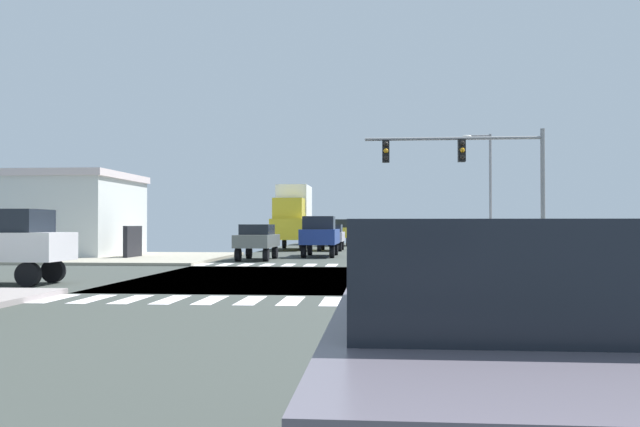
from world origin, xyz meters
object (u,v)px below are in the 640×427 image
Objects in this scene: street_lamp at (486,182)px; pickup_crossing_1 at (320,234)px; sedan_middle_4 at (491,354)px; sedan_queued_2 at (257,239)px; sedan_inner_5 at (331,235)px; bank_building at (33,215)px; suv_leading_2 at (340,230)px; box_truck_outer_1 at (293,215)px; traffic_signal_mast at (470,164)px; sedan_farside_1 at (310,233)px.

pickup_crossing_1 is (-9.91, -2.26, -3.17)m from street_lamp.
sedan_middle_4 is (4.00, -35.30, -0.17)m from pickup_crossing_1.
sedan_queued_2 and sedan_inner_5 have the same top height.
bank_building is 3.00× the size of sedan_middle_4.
suv_leading_2 is (-9.91, 18.12, -3.06)m from street_lamp.
street_lamp is 1.60× the size of suv_leading_2.
sedan_queued_2 is at bearing -154.05° from street_lamp.
box_truck_outer_1 is (-3.00, 11.05, 1.27)m from pickup_crossing_1.
traffic_signal_mast is at bearing 112.64° from sedan_inner_5.
sedan_middle_4 is at bearing -58.52° from bank_building.
box_truck_outer_1 is at bearing -74.81° from pickup_crossing_1.
pickup_crossing_1 is 9.20m from sedan_inner_5.
sedan_middle_4 is at bearing 98.59° from box_truck_outer_1.
box_truck_outer_1 is 1.67× the size of sedan_inner_5.
traffic_signal_mast is at bearing 107.89° from sedan_farside_1.
street_lamp is 14.74m from sedan_queued_2.
suv_leading_2 is 11.19m from sedan_inner_5.
bank_building is at bearing 4.65° from pickup_crossing_1.
pickup_crossing_1 reaches higher than suv_leading_2.
traffic_signal_mast is 1.56× the size of pickup_crossing_1.
bank_building is 3.00× the size of sedan_inner_5.
traffic_signal_mast reaches higher than bank_building.
sedan_middle_4 is at bearing 94.11° from suv_leading_2.
bank_building is 27.49m from suv_leading_2.
street_lamp is at bearing 81.06° from sedan_middle_4.
traffic_signal_mast is 11.27m from street_lamp.
sedan_farside_1 is at bearing 121.03° from street_lamp.
sedan_queued_2 is (-3.00, -4.02, -0.17)m from pickup_crossing_1.
street_lamp is 1.71× the size of sedan_inner_5.
box_truck_outer_1 is at bearing -90.00° from sedan_queued_2.
box_truck_outer_1 reaches higher than sedan_farside_1.
traffic_signal_mast is 0.62× the size of bank_building.
sedan_farside_1 is 27.74m from sedan_queued_2.
sedan_inner_5 is at bearing 90.00° from suv_leading_2.
street_lamp is 38.18m from sedan_middle_4.
suv_leading_2 is at bearing -107.82° from box_truck_outer_1.
pickup_crossing_1 is at bearing 97.21° from sedan_farside_1.
sedan_queued_2 is at bearing 155.76° from traffic_signal_mast.
sedan_inner_5 is (-4.00, 44.50, 0.00)m from sedan_middle_4.
sedan_queued_2 is at bearing 77.21° from sedan_inner_5.
street_lamp reaches higher than bank_building.
sedan_farside_1 is 0.60× the size of box_truck_outer_1.
sedan_middle_4 is at bearing -98.94° from street_lamp.
traffic_signal_mast is 1.85× the size of sedan_farside_1.
sedan_inner_5 is (0.00, 9.19, -0.17)m from pickup_crossing_1.
street_lamp is 25.26m from sedan_farside_1.
suv_leading_2 is (-7.48, 29.12, -3.18)m from traffic_signal_mast.
traffic_signal_mast is 25.44m from bank_building.
bank_building is 3.00× the size of sedan_farside_1.
sedan_inner_5 is (3.00, 13.21, 0.00)m from sedan_queued_2.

